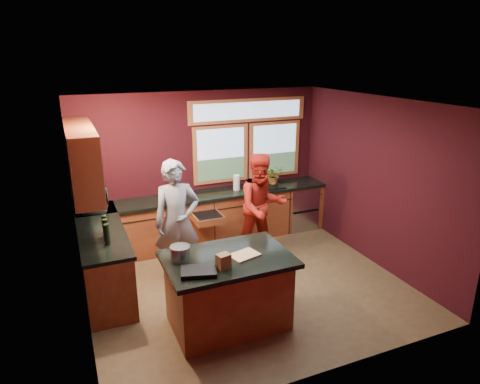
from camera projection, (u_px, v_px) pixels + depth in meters
floor at (247, 285)px, 6.41m from camera, size 4.50×4.50×0.00m
room_shell at (199, 168)px, 5.91m from camera, size 4.52×4.02×2.71m
back_counter at (219, 216)px, 7.82m from camera, size 4.50×0.64×0.93m
left_counter at (103, 256)px, 6.28m from camera, size 0.64×2.30×0.93m
island at (228, 291)px, 5.36m from camera, size 1.55×1.05×0.95m
person_grey at (177, 222)px, 6.32m from camera, size 0.71×0.48×1.88m
person_red at (262, 207)px, 7.07m from camera, size 0.91×0.73×1.79m
microwave at (95, 201)px, 6.79m from camera, size 0.44×0.58×0.29m
potted_plant at (274, 175)px, 8.09m from camera, size 0.33×0.28×0.36m
paper_towel at (237, 183)px, 7.76m from camera, size 0.12×0.12×0.28m
cutting_board at (244, 255)px, 5.24m from camera, size 0.40×0.34×0.02m
stock_pot at (180, 253)px, 5.12m from camera, size 0.24×0.24×0.18m
paper_bag at (223, 261)px, 4.91m from camera, size 0.17×0.15×0.18m
black_tray at (199, 271)px, 4.82m from camera, size 0.46×0.38×0.05m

